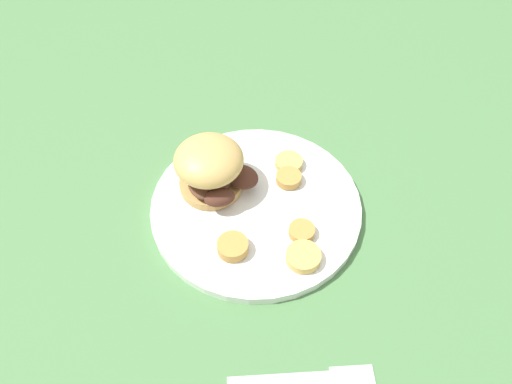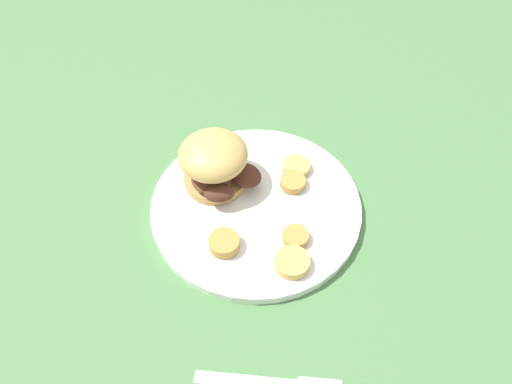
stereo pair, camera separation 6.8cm
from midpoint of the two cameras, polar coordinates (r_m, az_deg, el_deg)
ground_plane at (r=0.73m, az=-2.64°, el=-2.17°), size 4.00×4.00×0.00m
dinner_plate at (r=0.73m, az=-2.66°, el=-1.74°), size 0.30×0.30×0.02m
sandwich at (r=0.71m, az=-7.79°, el=2.68°), size 0.12×0.11×0.08m
potato_round_0 at (r=0.74m, az=1.16°, el=1.45°), size 0.04×0.04×0.01m
potato_round_1 at (r=0.68m, az=2.44°, el=-4.66°), size 0.04×0.04×0.01m
potato_round_2 at (r=0.67m, az=-5.58°, el=-6.41°), size 0.04×0.04×0.02m
potato_round_3 at (r=0.76m, az=1.25°, el=3.25°), size 0.04×0.04×0.01m
potato_round_4 at (r=0.66m, az=2.52°, el=-7.59°), size 0.05×0.05×0.01m
fork at (r=0.62m, az=2.19°, el=-20.79°), size 0.16×0.10×0.00m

